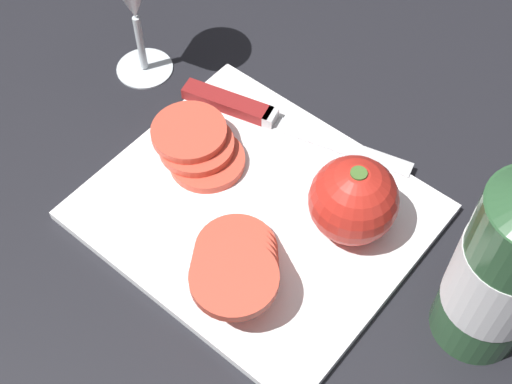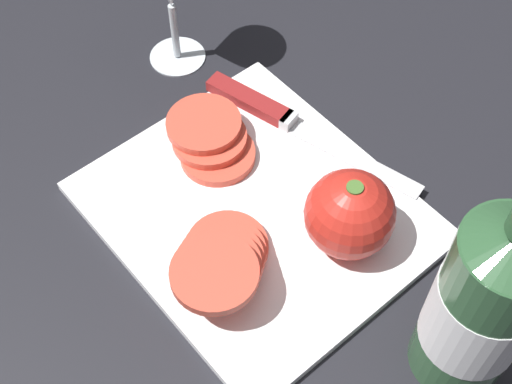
{
  "view_description": "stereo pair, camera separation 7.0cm",
  "coord_description": "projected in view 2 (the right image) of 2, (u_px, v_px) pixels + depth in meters",
  "views": [
    {
      "loc": [
        0.34,
        -0.28,
        0.62
      ],
      "look_at": [
        0.08,
        0.04,
        0.04
      ],
      "focal_mm": 50.0,
      "sensor_mm": 36.0,
      "label": 1
    },
    {
      "loc": [
        0.39,
        -0.23,
        0.62
      ],
      "look_at": [
        0.08,
        0.04,
        0.04
      ],
      "focal_mm": 50.0,
      "sensor_mm": 36.0,
      "label": 2
    }
  ],
  "objects": [
    {
      "name": "knife",
      "position": [
        268.0,
        111.0,
        0.8
      ],
      "size": [
        0.27,
        0.09,
        0.01
      ],
      "rotation": [
        0.0,
        0.0,
        0.26
      ],
      "color": "silver",
      "rests_on": "cutting_board"
    },
    {
      "name": "ground_plane",
      "position": [
        182.0,
        187.0,
        0.76
      ],
      "size": [
        3.0,
        3.0,
        0.0
      ],
      "primitive_type": "plane",
      "color": "black"
    },
    {
      "name": "whole_tomato",
      "position": [
        350.0,
        214.0,
        0.67
      ],
      "size": [
        0.09,
        0.09,
        0.09
      ],
      "color": "red",
      "rests_on": "cutting_board"
    },
    {
      "name": "tomato_slice_stack_near",
      "position": [
        221.0,
        260.0,
        0.67
      ],
      "size": [
        0.11,
        0.12,
        0.05
      ],
      "color": "#DB4C38",
      "rests_on": "cutting_board"
    },
    {
      "name": "wine_bottle",
      "position": [
        485.0,
        303.0,
        0.56
      ],
      "size": [
        0.08,
        0.08,
        0.32
      ],
      "color": "#2D5633",
      "rests_on": "ground_plane"
    },
    {
      "name": "cutting_board",
      "position": [
        256.0,
        212.0,
        0.73
      ],
      "size": [
        0.32,
        0.28,
        0.01
      ],
      "color": "white",
      "rests_on": "ground_plane"
    },
    {
      "name": "tomato_slice_stack_far",
      "position": [
        209.0,
        138.0,
        0.77
      ],
      "size": [
        0.11,
        0.09,
        0.03
      ],
      "color": "#DB4C38",
      "rests_on": "cutting_board"
    }
  ]
}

